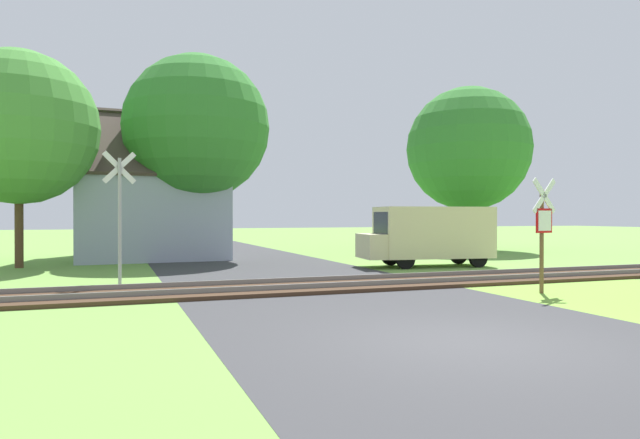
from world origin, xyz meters
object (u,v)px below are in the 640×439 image
object	(u,v)px
crossing_sign_far	(120,209)
tree_center	(197,128)
tree_far	(469,149)
house	(149,213)
tree_left	(19,127)
stop_sign_near	(543,227)
mail_truck	(429,234)

from	to	relation	value
crossing_sign_far	tree_center	xyz separation A→B (m)	(3.27, 8.89, 3.64)
tree_far	house	bearing A→B (deg)	-179.39
crossing_sign_far	tree_left	world-z (taller)	tree_left
tree_far	tree_left	bearing A→B (deg)	-170.39
tree_center	tree_far	size ratio (longest dim) A/B	0.98
stop_sign_near	crossing_sign_far	size ratio (longest dim) A/B	0.78
stop_sign_near	tree_far	world-z (taller)	tree_far
crossing_sign_far	tree_far	xyz separation A→B (m)	(18.55, 10.92, 3.56)
crossing_sign_far	tree_center	world-z (taller)	tree_center
crossing_sign_far	house	distance (m)	10.83
crossing_sign_far	tree_far	size ratio (longest dim) A/B	0.40
house	mail_truck	size ratio (longest dim) A/B	1.34
stop_sign_near	tree_far	size ratio (longest dim) A/B	0.31
tree_center	tree_far	xyz separation A→B (m)	(15.28, 2.04, -0.07)
crossing_sign_far	tree_left	xyz separation A→B (m)	(-3.39, 7.21, 3.05)
tree_left	tree_far	distance (m)	22.25
crossing_sign_far	tree_left	distance (m)	8.53
house	mail_truck	xyz separation A→B (m)	(9.61, -8.18, -0.82)
stop_sign_near	tree_center	size ratio (longest dim) A/B	0.32
stop_sign_near	tree_left	size ratio (longest dim) A/B	0.36
stop_sign_near	tree_left	xyz separation A→B (m)	(-13.10, 12.13, 3.51)
mail_truck	house	bearing A→B (deg)	56.60
tree_left	mail_truck	xyz separation A→B (m)	(14.40, -4.65, -3.90)
house	tree_left	xyz separation A→B (m)	(-4.79, -3.53, 3.08)
house	tree_left	world-z (taller)	tree_left
house	tree_left	size ratio (longest dim) A/B	0.85
tree_center	mail_truck	bearing A→B (deg)	-39.24
stop_sign_near	tree_far	bearing A→B (deg)	-132.03
tree_center	crossing_sign_far	bearing A→B (deg)	-110.20
mail_truck	tree_far	bearing A→B (deg)	-35.02
stop_sign_near	tree_center	bearing A→B (deg)	-77.86
tree_left	tree_far	xyz separation A→B (m)	(21.93, 3.72, 0.52)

